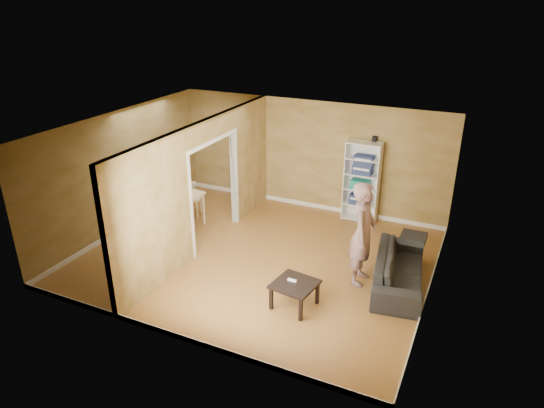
{
  "coord_description": "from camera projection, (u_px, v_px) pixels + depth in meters",
  "views": [
    {
      "loc": [
        3.77,
        -7.49,
        4.8
      ],
      "look_at": [
        0.2,
        0.2,
        1.1
      ],
      "focal_mm": 32.0,
      "sensor_mm": 36.0,
      "label": 1
    }
  ],
  "objects": [
    {
      "name": "bookshelf",
      "position": [
        362.0,
        181.0,
        10.88
      ],
      "size": [
        0.77,
        0.34,
        1.84
      ],
      "color": "white",
      "rests_on": "ground"
    },
    {
      "name": "paper_box_navy_a",
      "position": [
        360.0,
        199.0,
        11.01
      ],
      "size": [
        0.44,
        0.29,
        0.23
      ],
      "primitive_type": "cube",
      "color": "navy",
      "rests_on": "bookshelf"
    },
    {
      "name": "paper_box_teal",
      "position": [
        360.0,
        184.0,
        10.89
      ],
      "size": [
        0.4,
        0.26,
        0.21
      ],
      "primitive_type": "cube",
      "color": "#0F6E70",
      "rests_on": "bookshelf"
    },
    {
      "name": "wall_speaker",
      "position": [
        375.0,
        139.0,
        10.5
      ],
      "size": [
        0.1,
        0.1,
        0.1
      ],
      "primitive_type": "cube",
      "color": "black",
      "rests_on": "room_shell"
    },
    {
      "name": "dining_table",
      "position": [
        172.0,
        196.0,
        10.68
      ],
      "size": [
        1.24,
        0.83,
        0.78
      ],
      "rotation": [
        0.0,
        0.0,
        -0.11
      ],
      "color": "beige",
      "rests_on": "ground"
    },
    {
      "name": "chair_far",
      "position": [
        193.0,
        197.0,
        11.24
      ],
      "size": [
        0.5,
        0.5,
        0.91
      ],
      "primitive_type": null,
      "rotation": [
        0.0,
        0.0,
        3.38
      ],
      "color": "tan",
      "rests_on": "ground"
    },
    {
      "name": "person",
      "position": [
        364.0,
        225.0,
        8.37
      ],
      "size": [
        0.84,
        0.67,
        2.23
      ],
      "primitive_type": "imported",
      "rotation": [
        0.0,
        0.0,
        1.62
      ],
      "color": "slate",
      "rests_on": "ground"
    },
    {
      "name": "room_shell",
      "position": [
        258.0,
        196.0,
        9.08
      ],
      "size": [
        6.5,
        6.5,
        6.5
      ],
      "color": "#95592E",
      "rests_on": "ground"
    },
    {
      "name": "coffee_table",
      "position": [
        295.0,
        287.0,
        7.94
      ],
      "size": [
        0.67,
        0.67,
        0.45
      ],
      "rotation": [
        0.0,
        0.0,
        -0.14
      ],
      "color": "black",
      "rests_on": "ground"
    },
    {
      "name": "sofa",
      "position": [
        400.0,
        265.0,
        8.55
      ],
      "size": [
        2.19,
        1.19,
        0.79
      ],
      "primitive_type": "imported",
      "rotation": [
        0.0,
        0.0,
        1.72
      ],
      "color": "#2F2F30",
      "rests_on": "ground"
    },
    {
      "name": "chair_near",
      "position": [
        158.0,
        217.0,
        10.2
      ],
      "size": [
        0.45,
        0.45,
        0.95
      ],
      "primitive_type": null,
      "rotation": [
        0.0,
        0.0,
        0.04
      ],
      "color": "beige",
      "rests_on": "ground"
    },
    {
      "name": "paper_box_navy_c",
      "position": [
        364.0,
        160.0,
        10.63
      ],
      "size": [
        0.42,
        0.27,
        0.21
      ],
      "primitive_type": "cube",
      "color": "navy",
      "rests_on": "bookshelf"
    },
    {
      "name": "partition",
      "position": [
        203.0,
        186.0,
        9.54
      ],
      "size": [
        0.22,
        5.5,
        2.6
      ],
      "primitive_type": null,
      "color": "tan",
      "rests_on": "ground"
    },
    {
      "name": "chair_left",
      "position": [
        145.0,
        199.0,
        10.99
      ],
      "size": [
        0.51,
        0.51,
        1.0
      ],
      "primitive_type": null,
      "rotation": [
        0.0,
        0.0,
        -1.69
      ],
      "color": "tan",
      "rests_on": "ground"
    },
    {
      "name": "game_controller",
      "position": [
        292.0,
        280.0,
        7.97
      ],
      "size": [
        0.15,
        0.04,
        0.03
      ],
      "primitive_type": "cube",
      "color": "white",
      "rests_on": "coffee_table"
    },
    {
      "name": "paper_box_navy_b",
      "position": [
        362.0,
        169.0,
        10.73
      ],
      "size": [
        0.42,
        0.27,
        0.21
      ],
      "primitive_type": "cube",
      "color": "#10134B",
      "rests_on": "bookshelf"
    }
  ]
}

